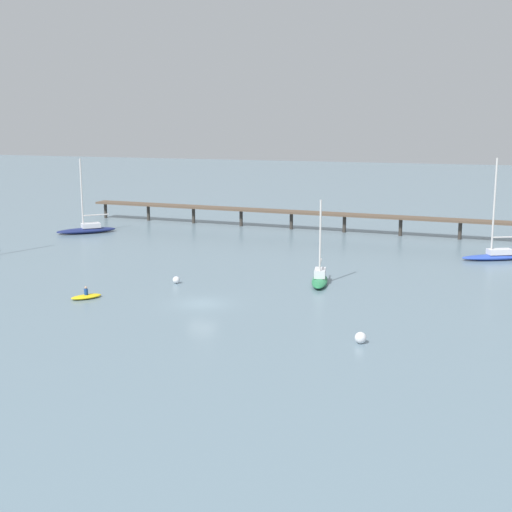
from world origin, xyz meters
name	(u,v)px	position (x,y,z in m)	size (l,w,h in m)	color
ground_plane	(202,304)	(0.00, 0.00, 0.00)	(400.00, 400.00, 0.00)	slate
pier	(454,211)	(19.18, 42.33, 3.85)	(74.36, 7.66, 6.95)	brown
sailboat_navy	(87,229)	(-30.71, 30.91, 0.63)	(7.76, 7.47, 10.58)	navy
sailboat_green	(320,278)	(8.18, 10.74, 0.65)	(2.62, 6.29, 8.46)	#287F4C
sailboat_blue	(495,254)	(24.67, 29.04, 0.70)	(7.83, 5.11, 11.79)	#2D4CB7
dinghy_yellow	(86,296)	(-10.80, -1.66, 0.21)	(2.75, 3.05, 1.14)	yellow
mooring_buoy_inner	(361,338)	(15.45, -6.77, 0.43)	(0.86, 0.86, 0.86)	silver
mooring_buoy_near	(176,280)	(-5.48, 6.43, 0.36)	(0.72, 0.72, 0.72)	silver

